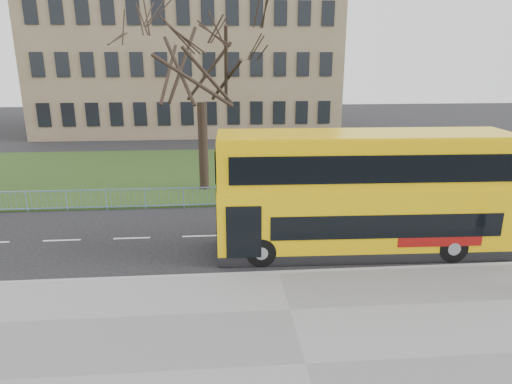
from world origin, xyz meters
TOP-DOWN VIEW (x-y plane):
  - ground at (0.00, 0.00)m, footprint 120.00×120.00m
  - pavement at (0.00, -6.75)m, footprint 80.00×10.50m
  - kerb at (0.00, -1.55)m, footprint 80.00×0.20m
  - grass_verge at (0.00, 14.30)m, footprint 80.00×15.40m
  - guard_railing at (0.00, 6.60)m, footprint 40.00×0.12m
  - bare_tree at (-3.00, 10.00)m, footprint 8.50×8.50m
  - civic_building at (-5.00, 35.00)m, footprint 30.00×15.00m
  - yellow_bus at (3.56, 0.39)m, footprint 11.56×3.07m

SIDE VIEW (x-z plane):
  - ground at x=0.00m, z-range 0.00..0.00m
  - grass_verge at x=0.00m, z-range 0.00..0.08m
  - pavement at x=0.00m, z-range 0.00..0.12m
  - kerb at x=0.00m, z-range 0.00..0.14m
  - guard_railing at x=0.00m, z-range 0.00..1.10m
  - yellow_bus at x=3.56m, z-range 0.18..4.99m
  - bare_tree at x=-3.00m, z-range 0.08..12.23m
  - civic_building at x=-5.00m, z-range 0.00..14.00m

